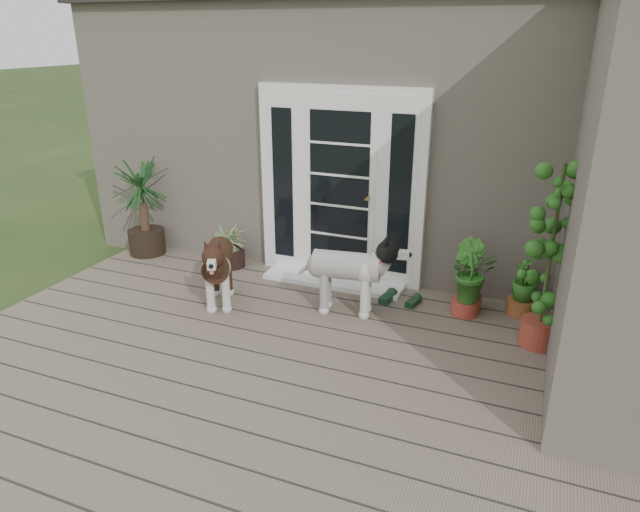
% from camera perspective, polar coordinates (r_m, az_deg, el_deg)
% --- Properties ---
extents(deck, '(6.20, 4.60, 0.12)m').
position_cam_1_polar(deck, '(4.82, -5.06, -12.82)').
color(deck, '#6B5B4C').
rests_on(deck, ground).
extents(house_main, '(7.40, 4.00, 3.10)m').
position_cam_1_polar(house_main, '(8.08, 8.62, 12.63)').
color(house_main, '#665E54').
rests_on(house_main, ground).
extents(door_unit, '(1.90, 0.14, 2.15)m').
position_cam_1_polar(door_unit, '(6.28, 2.08, 6.99)').
color(door_unit, white).
rests_on(door_unit, deck).
extents(door_step, '(1.60, 0.40, 0.05)m').
position_cam_1_polar(door_step, '(6.45, 1.35, -2.49)').
color(door_step, white).
rests_on(door_step, deck).
extents(brindle_dog, '(0.72, 0.95, 0.73)m').
position_cam_1_polar(brindle_dog, '(5.93, -10.14, -1.54)').
color(brindle_dog, '#3B2415').
rests_on(brindle_dog, deck).
extents(white_dog, '(0.94, 0.51, 0.75)m').
position_cam_1_polar(white_dog, '(5.64, 2.68, -2.28)').
color(white_dog, beige).
rests_on(white_dog, deck).
extents(spider_plant, '(0.65, 0.65, 0.59)m').
position_cam_1_polar(spider_plant, '(6.89, -9.00, 1.26)').
color(spider_plant, '#9BB36E').
rests_on(spider_plant, deck).
extents(yucca, '(1.04, 1.04, 1.24)m').
position_cam_1_polar(yucca, '(7.46, -17.39, 4.76)').
color(yucca, '#113415').
rests_on(yucca, deck).
extents(herb_a, '(0.61, 0.61, 0.57)m').
position_cam_1_polar(herb_a, '(5.94, 14.97, -2.71)').
color(herb_a, '#1C5518').
rests_on(herb_a, deck).
extents(herb_b, '(0.54, 0.54, 0.57)m').
position_cam_1_polar(herb_b, '(5.82, 14.51, -3.16)').
color(herb_b, '#275518').
rests_on(herb_b, deck).
extents(herb_c, '(0.33, 0.33, 0.48)m').
position_cam_1_polar(herb_c, '(6.02, 19.79, -3.42)').
color(herb_c, '#1F5217').
rests_on(herb_c, deck).
extents(sapling, '(0.64, 0.64, 1.74)m').
position_cam_1_polar(sapling, '(5.25, 22.17, 0.01)').
color(sapling, '#205919').
rests_on(sapling, deck).
extents(clog_left, '(0.19, 0.32, 0.09)m').
position_cam_1_polar(clog_left, '(6.07, 6.86, -4.06)').
color(clog_left, '#15361E').
rests_on(clog_left, deck).
extents(clog_right, '(0.18, 0.29, 0.08)m').
position_cam_1_polar(clog_right, '(6.02, 9.38, -4.50)').
color(clog_right, black).
rests_on(clog_right, deck).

